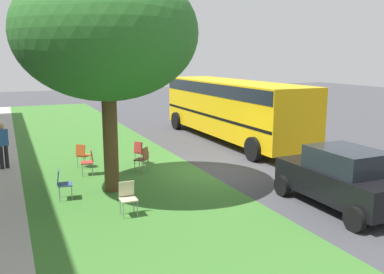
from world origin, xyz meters
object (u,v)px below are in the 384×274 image
Objects in this scene: chair_5 at (140,151)px; school_bus at (232,104)px; parked_car at (342,178)px; chair_0 at (143,157)px; pedestrian_0 at (3,144)px; chair_2 at (89,160)px; street_tree at (106,33)px; chair_3 at (83,154)px; chair_4 at (128,196)px; chair_1 at (62,182)px.

chair_5 is 6.17m from school_bus.
chair_5 is at bearing 28.27° from parked_car.
parked_car is (-6.67, -3.59, 0.32)m from chair_5.
chair_0 is 0.52× the size of pedestrian_0.
pedestrian_0 reaches higher than chair_2.
street_tree reaches higher than pedestrian_0.
chair_5 is (2.71, -1.73, -4.16)m from street_tree.
chair_0 is 5.15m from pedestrian_0.
school_bus reaches higher than chair_2.
chair_3 is at bearing -111.22° from pedestrian_0.
chair_3 is 1.00× the size of chair_4.
parked_car is at bearing -136.80° from chair_2.
chair_2 is at bearing 78.05° from chair_0.
chair_4 is (-2.15, 0.10, -4.16)m from street_tree.
chair_0 and chair_5 have the same top height.
street_tree reaches higher than parked_car.
chair_3 is (3.11, 0.35, -4.16)m from street_tree.
chair_4 is 6.93m from pedestrian_0.
pedestrian_0 is (8.09, 8.31, 0.09)m from parked_car.
street_tree is 5.26m from chair_5.
pedestrian_0 is (4.13, 2.99, -3.75)m from street_tree.
chair_1 is 1.00× the size of chair_2.
chair_1 is at bearing -160.82° from pedestrian_0.
chair_2 is (2.26, -1.17, 0.00)m from chair_1.
street_tree is 4.72m from chair_0.
chair_3 is 0.08× the size of school_bus.
pedestrian_0 reaches higher than chair_0.
chair_2 is at bearing -128.02° from pedestrian_0.
chair_1 is 1.00× the size of chair_4.
chair_2 is (0.38, 1.82, 0.00)m from chair_0.
chair_4 is at bearing -144.40° from chair_1.
chair_4 and chair_5 have the same top height.
chair_0 is 2.36m from chair_3.
chair_1 is (-0.22, 1.48, -4.16)m from street_tree.
chair_0 is 0.24× the size of parked_car.
chair_2 is 1.00× the size of chair_4.
parked_car is 11.60m from pedestrian_0.
chair_0 is at bearing 34.20° from parked_car.
chair_5 is (1.06, -0.23, 0.00)m from chair_0.
chair_5 is 0.08× the size of school_bus.
chair_2 is at bearing 43.20° from parked_car.
chair_1 is 3.51m from chair_3.
school_bus is 10.27m from pedestrian_0.
parked_car is (-1.81, -5.42, 0.32)m from chair_4.
chair_1 and chair_2 have the same top height.
chair_2 is at bearing 108.22° from chair_5.
chair_3 is 7.94m from school_bus.
chair_0 is 1.00× the size of chair_3.
school_bus is at bearing -64.06° from chair_5.
chair_2 is at bearing -27.34° from chair_1.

